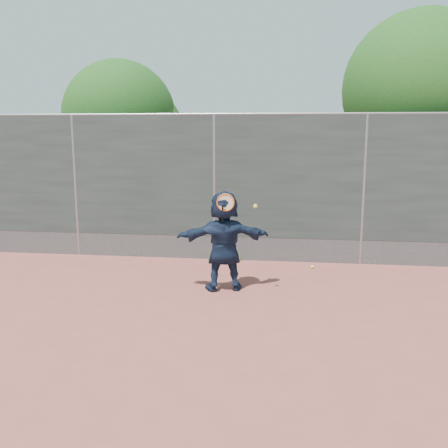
# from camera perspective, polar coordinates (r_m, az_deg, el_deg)

# --- Properties ---
(ground) EXTENTS (80.00, 80.00, 0.00)m
(ground) POSITION_cam_1_polar(r_m,az_deg,el_deg) (7.30, -5.20, -10.94)
(ground) COLOR #9E4C42
(ground) RESTS_ON ground
(player) EXTENTS (1.66, 0.88, 1.71)m
(player) POSITION_cam_1_polar(r_m,az_deg,el_deg) (8.40, 0.00, -1.91)
(player) COLOR #15233B
(player) RESTS_ON ground
(ball_ground) EXTENTS (0.07, 0.07, 0.07)m
(ball_ground) POSITION_cam_1_polar(r_m,az_deg,el_deg) (10.00, 10.07, -4.85)
(ball_ground) COLOR #F0F636
(ball_ground) RESTS_ON ground
(fence) EXTENTS (20.00, 0.06, 3.03)m
(fence) POSITION_cam_1_polar(r_m,az_deg,el_deg) (10.29, -1.11, 4.53)
(fence) COLOR #38423D
(fence) RESTS_ON ground
(swing_action) EXTENTS (0.67, 0.18, 0.51)m
(swing_action) POSITION_cam_1_polar(r_m,az_deg,el_deg) (8.07, 0.49, 2.31)
(swing_action) COLOR orange
(swing_action) RESTS_ON ground
(tree_right) EXTENTS (3.78, 3.60, 5.39)m
(tree_right) POSITION_cam_1_polar(r_m,az_deg,el_deg) (12.80, 22.37, 13.52)
(tree_right) COLOR #382314
(tree_right) RESTS_ON ground
(tree_left) EXTENTS (3.15, 3.00, 4.53)m
(tree_left) POSITION_cam_1_polar(r_m,az_deg,el_deg) (13.88, -11.16, 11.54)
(tree_left) COLOR #382314
(tree_left) RESTS_ON ground
(weed_clump) EXTENTS (0.68, 0.07, 0.30)m
(weed_clump) POSITION_cam_1_polar(r_m,az_deg,el_deg) (10.40, 0.43, -3.52)
(weed_clump) COLOR #387226
(weed_clump) RESTS_ON ground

